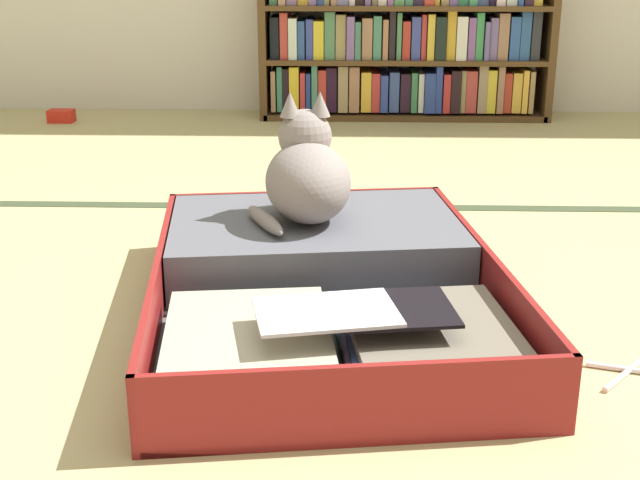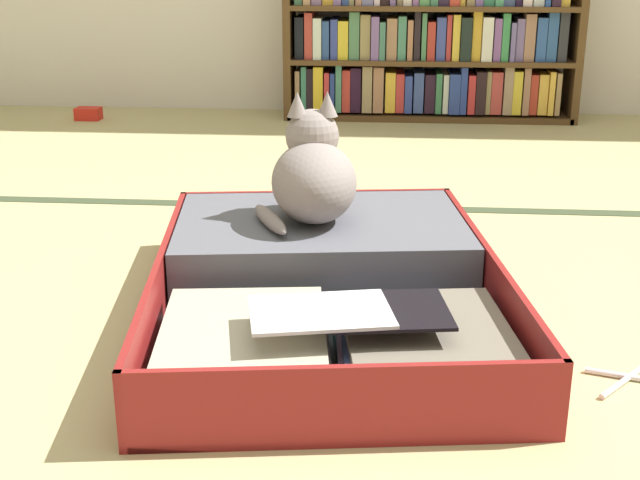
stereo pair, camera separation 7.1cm
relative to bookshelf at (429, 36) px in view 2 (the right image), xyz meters
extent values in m
plane|color=tan|center=(-0.15, -2.26, -0.33)|extent=(10.00, 10.00, 0.00)
cube|color=#3A462D|center=(-0.15, -1.30, -0.33)|extent=(4.80, 0.05, 0.00)
cube|color=#4F351B|center=(-0.57, 0.00, 0.01)|extent=(0.03, 0.23, 0.68)
cube|color=#4F351B|center=(0.58, 0.00, 0.01)|extent=(0.03, 0.23, 0.68)
cube|color=#4F351B|center=(0.01, 0.00, -0.32)|extent=(1.15, 0.23, 0.02)
cube|color=#4F351B|center=(0.01, 0.00, -0.10)|extent=(1.12, 0.23, 0.02)
cube|color=#9A7551|center=(-0.53, 0.00, -0.22)|extent=(0.02, 0.20, 0.16)
cube|color=#387D64|center=(-0.50, 0.00, -0.21)|extent=(0.02, 0.20, 0.18)
cube|color=black|center=(-0.48, 0.00, -0.21)|extent=(0.03, 0.20, 0.17)
cube|color=gold|center=(-0.44, -0.01, -0.21)|extent=(0.04, 0.20, 0.18)
cube|color=#BF3134|center=(-0.41, 0.00, -0.22)|extent=(0.02, 0.20, 0.16)
cube|color=navy|center=(-0.39, 0.00, -0.22)|extent=(0.02, 0.20, 0.16)
cube|color=#447E65|center=(-0.36, -0.01, -0.20)|extent=(0.02, 0.20, 0.19)
cube|color=#BF362E|center=(-0.33, 0.00, -0.22)|extent=(0.03, 0.20, 0.17)
cube|color=black|center=(-0.29, 0.00, -0.21)|extent=(0.04, 0.20, 0.18)
cube|color=#9B845C|center=(-0.24, 0.00, -0.21)|extent=(0.04, 0.20, 0.19)
cube|color=#A57153|center=(-0.20, 0.00, -0.21)|extent=(0.04, 0.20, 0.18)
cube|color=gold|center=(-0.15, 0.01, -0.22)|extent=(0.04, 0.20, 0.16)
cube|color=#BD3433|center=(-0.11, 0.01, -0.22)|extent=(0.03, 0.20, 0.16)
cube|color=#2F4194|center=(-0.08, 0.00, -0.23)|extent=(0.03, 0.20, 0.15)
cube|color=#384D91|center=(-0.04, 0.01, -0.22)|extent=(0.04, 0.20, 0.16)
cube|color=black|center=(0.01, 0.01, -0.22)|extent=(0.04, 0.20, 0.15)
cube|color=#37764C|center=(0.04, 0.00, -0.22)|extent=(0.02, 0.20, 0.16)
cube|color=silver|center=(0.07, 0.00, -0.22)|extent=(0.02, 0.20, 0.16)
cube|color=navy|center=(0.11, -0.01, -0.22)|extent=(0.04, 0.20, 0.16)
cube|color=navy|center=(0.14, -0.01, -0.21)|extent=(0.03, 0.20, 0.19)
cube|color=#BD3031|center=(0.17, -0.01, -0.22)|extent=(0.03, 0.20, 0.16)
cube|color=black|center=(0.21, -0.01, -0.22)|extent=(0.04, 0.20, 0.17)
cube|color=#968354|center=(0.24, 0.00, -0.22)|extent=(0.02, 0.20, 0.17)
cube|color=#B6403C|center=(0.27, 0.00, -0.22)|extent=(0.04, 0.20, 0.17)
cube|color=#997E62|center=(0.32, 0.00, -0.21)|extent=(0.04, 0.20, 0.19)
cube|color=gold|center=(0.36, 0.00, -0.21)|extent=(0.04, 0.20, 0.17)
cube|color=#9B6F54|center=(0.39, 0.00, -0.21)|extent=(0.03, 0.20, 0.19)
cube|color=#B33727|center=(0.42, 0.01, -0.22)|extent=(0.03, 0.20, 0.16)
cube|color=gold|center=(0.46, 0.01, -0.22)|extent=(0.04, 0.20, 0.16)
cube|color=gold|center=(0.49, 0.00, -0.21)|extent=(0.02, 0.20, 0.17)
cube|color=#9E7D51|center=(0.52, 0.00, -0.22)|extent=(0.02, 0.20, 0.17)
cube|color=#4F351B|center=(0.01, 0.00, 0.11)|extent=(1.12, 0.23, 0.02)
cube|color=black|center=(-0.52, 0.01, -0.01)|extent=(0.04, 0.20, 0.16)
cube|color=#B43B32|center=(-0.48, 0.00, 0.00)|extent=(0.03, 0.20, 0.18)
cube|color=silver|center=(-0.45, 0.00, -0.01)|extent=(0.03, 0.20, 0.16)
cube|color=#2D4F8E|center=(-0.41, 0.01, -0.01)|extent=(0.03, 0.20, 0.15)
cube|color=#344196|center=(-0.38, 0.00, -0.01)|extent=(0.03, 0.20, 0.16)
cube|color=gold|center=(-0.34, 0.00, -0.01)|extent=(0.04, 0.20, 0.15)
cube|color=#497954|center=(-0.30, 0.00, 0.00)|extent=(0.04, 0.20, 0.19)
cube|color=#978553|center=(-0.26, 0.01, 0.00)|extent=(0.04, 0.20, 0.18)
cube|color=#765998|center=(-0.22, -0.01, -0.01)|extent=(0.03, 0.20, 0.17)
cube|color=#417360|center=(-0.19, -0.01, -0.02)|extent=(0.02, 0.20, 0.15)
cube|color=#A07555|center=(-0.15, 0.00, -0.01)|extent=(0.04, 0.20, 0.16)
cube|color=#427E63|center=(-0.11, 0.00, 0.00)|extent=(0.03, 0.20, 0.17)
cube|color=#A5704E|center=(-0.08, 0.00, -0.01)|extent=(0.02, 0.20, 0.16)
cube|color=black|center=(-0.05, 0.01, 0.01)|extent=(0.02, 0.20, 0.19)
cube|color=#467E54|center=(-0.02, 0.00, 0.00)|extent=(0.02, 0.20, 0.18)
cube|color=#AD3229|center=(0.01, 0.00, -0.01)|extent=(0.03, 0.20, 0.15)
cube|color=#384593|center=(0.04, 0.01, -0.01)|extent=(0.04, 0.20, 0.17)
cube|color=#AE3234|center=(0.07, 0.01, 0.00)|extent=(0.02, 0.20, 0.18)
cube|color=gold|center=(0.10, 0.00, 0.00)|extent=(0.03, 0.20, 0.18)
cube|color=black|center=(0.14, -0.01, -0.01)|extent=(0.04, 0.20, 0.17)
cube|color=gold|center=(0.18, 0.01, 0.01)|extent=(0.04, 0.20, 0.19)
cube|color=silver|center=(0.22, -0.01, 0.00)|extent=(0.04, 0.20, 0.17)
cube|color=#7A5091|center=(0.26, 0.00, -0.01)|extent=(0.03, 0.20, 0.17)
cube|color=#36894D|center=(0.29, 0.00, 0.00)|extent=(0.03, 0.20, 0.18)
cube|color=slate|center=(0.32, -0.01, -0.02)|extent=(0.02, 0.20, 0.15)
cube|color=slate|center=(0.35, 0.01, -0.01)|extent=(0.03, 0.20, 0.16)
cube|color=#986F55|center=(0.39, 0.00, 0.00)|extent=(0.04, 0.20, 0.18)
cube|color=#2C5297|center=(0.43, 0.01, -0.01)|extent=(0.04, 0.20, 0.17)
cube|color=#2C528B|center=(0.48, 0.01, 0.00)|extent=(0.04, 0.20, 0.19)
cube|color=#292A30|center=(0.52, 0.00, 0.01)|extent=(0.04, 0.20, 0.19)
cube|color=maroon|center=(-0.24, -2.26, -0.33)|extent=(0.69, 0.53, 0.01)
cube|color=maroon|center=(-0.21, -2.48, -0.27)|extent=(0.64, 0.10, 0.13)
cube|color=maroon|center=(-0.55, -2.30, -0.27)|extent=(0.07, 0.45, 0.13)
cube|color=maroon|center=(0.07, -2.22, -0.27)|extent=(0.07, 0.45, 0.13)
cube|color=#4B5659|center=(-0.24, -2.26, -0.32)|extent=(0.67, 0.50, 0.01)
cube|color=maroon|center=(-0.30, -1.81, -0.33)|extent=(0.69, 0.53, 0.01)
cube|color=maroon|center=(-0.32, -1.60, -0.27)|extent=(0.64, 0.10, 0.13)
cube|color=maroon|center=(-0.61, -1.86, -0.27)|extent=(0.07, 0.45, 0.13)
cube|color=maroon|center=(0.02, -1.77, -0.27)|extent=(0.07, 0.45, 0.13)
cube|color=#4B5659|center=(-0.30, -1.81, -0.32)|extent=(0.67, 0.50, 0.01)
cylinder|color=black|center=(-0.27, -2.04, -0.32)|extent=(0.62, 0.10, 0.02)
cube|color=#335468|center=(-0.39, -2.28, -0.30)|extent=(0.32, 0.36, 0.02)
cube|color=gray|center=(-0.38, -2.28, -0.28)|extent=(0.31, 0.41, 0.01)
cube|color=#AFAA90|center=(-0.39, -2.27, -0.27)|extent=(0.32, 0.40, 0.02)
cube|color=#19302F|center=(-0.10, -2.23, -0.31)|extent=(0.32, 0.39, 0.01)
cube|color=#9175A0|center=(-0.10, -2.24, -0.29)|extent=(0.30, 0.40, 0.02)
cube|color=navy|center=(-0.09, -2.25, -0.28)|extent=(0.31, 0.40, 0.01)
cube|color=#72695A|center=(-0.08, -2.23, -0.26)|extent=(0.32, 0.36, 0.02)
cube|color=silver|center=(-0.26, -2.27, -0.22)|extent=(0.25, 0.20, 0.01)
cube|color=black|center=(-0.15, -2.25, -0.22)|extent=(0.22, 0.19, 0.01)
cube|color=#585963|center=(-0.30, -1.81, -0.26)|extent=(0.66, 0.49, 0.12)
torus|color=white|center=(-0.38, -1.83, -0.21)|extent=(0.09, 0.09, 0.01)
cylinder|color=black|center=(-0.50, -1.63, -0.27)|extent=(0.02, 0.02, 0.12)
cylinder|color=black|center=(-0.15, -1.59, -0.27)|extent=(0.02, 0.02, 0.12)
cube|color=white|center=(-0.16, -2.46, -0.24)|extent=(0.03, 0.01, 0.02)
cube|color=white|center=(-0.26, -2.47, -0.23)|extent=(0.03, 0.01, 0.03)
cube|color=#2D893E|center=(-0.14, -2.46, -0.26)|extent=(0.03, 0.01, 0.02)
ellipsoid|color=gray|center=(-0.31, -1.82, -0.12)|extent=(0.21, 0.28, 0.17)
ellipsoid|color=gray|center=(-0.32, -1.75, -0.16)|extent=(0.14, 0.11, 0.09)
sphere|color=gray|center=(-0.32, -1.77, -0.04)|extent=(0.11, 0.11, 0.11)
cone|color=gray|center=(-0.29, -1.77, 0.03)|extent=(0.04, 0.04, 0.05)
cone|color=gray|center=(-0.35, -1.78, 0.03)|extent=(0.04, 0.04, 0.05)
sphere|color=gold|center=(-0.30, -1.72, -0.03)|extent=(0.02, 0.02, 0.02)
sphere|color=gold|center=(-0.35, -1.72, -0.03)|extent=(0.02, 0.02, 0.02)
ellipsoid|color=gray|center=(-0.40, -1.88, -0.19)|extent=(0.11, 0.19, 0.03)
cube|color=red|center=(-1.39, -0.16, -0.31)|extent=(0.10, 0.07, 0.05)
camera|label=1|loc=(-0.23, -3.53, 0.34)|focal=47.50mm
camera|label=2|loc=(-0.16, -3.52, 0.34)|focal=47.50mm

